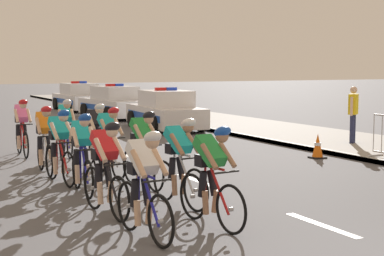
{
  "coord_description": "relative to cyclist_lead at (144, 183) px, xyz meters",
  "views": [
    {
      "loc": [
        -5.8,
        -3.91,
        2.37
      ],
      "look_at": [
        -0.07,
        7.0,
        1.1
      ],
      "focal_mm": 55.81,
      "sensor_mm": 36.0,
      "label": 1
    }
  ],
  "objects": [
    {
      "name": "cyclist_tenth",
      "position": [
        1.31,
        5.91,
        0.0
      ],
      "size": [
        0.42,
        1.72,
        1.56
      ],
      "color": "black",
      "rests_on": "ground"
    },
    {
      "name": "cyclist_fourth",
      "position": [
        1.3,
        1.51,
        0.0
      ],
      "size": [
        0.45,
        1.72,
        1.56
      ],
      "color": "black",
      "rests_on": "ground"
    },
    {
      "name": "cyclist_third",
      "position": [
        -0.02,
        1.48,
        0.0
      ],
      "size": [
        0.44,
        1.72,
        1.56
      ],
      "color": "black",
      "rests_on": "ground"
    },
    {
      "name": "sidewalk_slab",
      "position": [
        9.52,
        10.51,
        -0.73
      ],
      "size": [
        4.04,
        60.0,
        0.12
      ],
      "primitive_type": "cube",
      "color": "gray",
      "rests_on": "ground"
    },
    {
      "name": "cyclist_lead",
      "position": [
        0.0,
        0.0,
        0.0
      ],
      "size": [
        0.43,
        1.72,
        1.56
      ],
      "color": "black",
      "rests_on": "ground"
    },
    {
      "name": "police_car_third",
      "position": [
        6.45,
        24.08,
        -0.11
      ],
      "size": [
        2.0,
        4.4,
        1.59
      ],
      "color": "silver",
      "rests_on": "ground"
    },
    {
      "name": "police_car_second",
      "position": [
        6.45,
        18.6,
        -0.11
      ],
      "size": [
        2.24,
        4.52,
        1.59
      ],
      "color": "silver",
      "rests_on": "ground"
    },
    {
      "name": "cyclist_seventh",
      "position": [
        0.04,
        4.42,
        0.0
      ],
      "size": [
        0.44,
        1.72,
        1.56
      ],
      "color": "black",
      "rests_on": "ground"
    },
    {
      "name": "cyclist_fifth",
      "position": [
        0.14,
        3.25,
        0.0
      ],
      "size": [
        0.44,
        1.72,
        1.56
      ],
      "color": "black",
      "rests_on": "ground"
    },
    {
      "name": "cyclist_second",
      "position": [
        1.13,
        0.12,
        0.0
      ],
      "size": [
        0.44,
        1.72,
        1.56
      ],
      "color": "black",
      "rests_on": "ground"
    },
    {
      "name": "cyclist_sixth",
      "position": [
        1.36,
        3.25,
        0.0
      ],
      "size": [
        0.44,
        1.72,
        1.56
      ],
      "color": "black",
      "rests_on": "ground"
    },
    {
      "name": "police_car_nearest",
      "position": [
        6.45,
        13.04,
        -0.11
      ],
      "size": [
        2.28,
        4.53,
        1.59
      ],
      "color": "white",
      "rests_on": "ground"
    },
    {
      "name": "cyclist_eleventh",
      "position": [
        0.16,
        8.58,
        0.0
      ],
      "size": [
        0.42,
        1.72,
        1.56
      ],
      "color": "black",
      "rests_on": "ground"
    },
    {
      "name": "cyclist_ninth",
      "position": [
        0.04,
        5.67,
        0.0
      ],
      "size": [
        0.43,
        1.72,
        1.56
      ],
      "color": "black",
      "rests_on": "ground"
    },
    {
      "name": "lane_markings_centre",
      "position": [
        2.65,
        5.43,
        -0.78
      ],
      "size": [
        0.14,
        21.6,
        0.01
      ],
      "color": "white",
      "rests_on": "ground"
    },
    {
      "name": "kerb_edge",
      "position": [
        7.58,
        10.51,
        -0.72
      ],
      "size": [
        0.16,
        60.0,
        0.13
      ],
      "primitive_type": "cube",
      "color": "#9E9E99",
      "rests_on": "ground"
    },
    {
      "name": "cyclist_eighth",
      "position": [
        1.17,
        4.66,
        0.0
      ],
      "size": [
        0.44,
        1.72,
        1.56
      ],
      "color": "black",
      "rests_on": "ground"
    },
    {
      "name": "cyclist_twelfth",
      "position": [
        1.18,
        8.02,
        0.0
      ],
      "size": [
        0.44,
        1.72,
        1.56
      ],
      "color": "black",
      "rests_on": "ground"
    },
    {
      "name": "spectator_middle",
      "position": [
        9.21,
        5.89,
        0.3
      ],
      "size": [
        0.47,
        0.39,
        1.68
      ],
      "color": "#23284C",
      "rests_on": "sidewalk_slab"
    },
    {
      "name": "traffic_cone_near",
      "position": [
        6.87,
        4.65,
        -0.48
      ],
      "size": [
        0.36,
        0.36,
        0.64
      ],
      "color": "black",
      "rests_on": "ground"
    }
  ]
}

